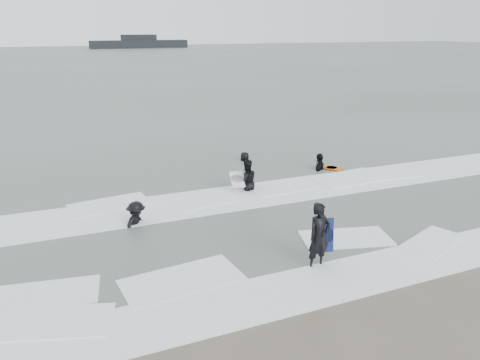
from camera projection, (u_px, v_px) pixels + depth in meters
name	position (u px, v px, depth m)	size (l,w,h in m)	color
ground	(311.00, 274.00, 12.41)	(320.00, 320.00, 0.00)	brown
sea	(81.00, 63.00, 82.82)	(320.00, 320.00, 0.00)	#47544C
surfer_centre	(317.00, 267.00, 12.74)	(0.69, 0.45, 1.89)	black
surfer_wading	(246.00, 191.00, 18.63)	(0.90, 0.70, 1.85)	black
surfer_breaker	(137.00, 226.00, 15.38)	(1.10, 0.63, 1.71)	black
surfer_right_near	(319.00, 170.00, 21.37)	(1.14, 0.47, 1.94)	black
surfer_right_far	(245.00, 161.00, 22.74)	(0.79, 0.51, 1.62)	black
surf_foam	(255.00, 221.00, 15.66)	(30.03, 9.06, 0.09)	white
bodyboards	(297.00, 188.00, 17.51)	(5.93, 8.13, 1.25)	#0D1640
vessel_horizon	(139.00, 43.00, 140.13)	(28.64, 5.11, 3.89)	black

